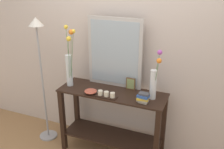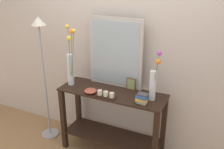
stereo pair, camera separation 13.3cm
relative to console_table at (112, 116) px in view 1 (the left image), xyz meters
name	(u,v)px [view 1 (the left image)]	position (x,y,z in m)	size (l,w,h in m)	color
wall_back	(123,43)	(0.00, 0.33, 0.83)	(6.40, 0.08, 2.70)	beige
console_table	(112,116)	(0.00, 0.00, 0.00)	(1.27, 0.43, 0.85)	black
mirror_leaning	(115,53)	(-0.04, 0.18, 0.75)	(0.67, 0.03, 0.83)	#B7B2AD
tall_vase_left	(69,64)	(-0.53, -0.04, 0.62)	(0.24, 0.24, 0.73)	silver
vase_right	(154,81)	(0.48, 0.01, 0.55)	(0.12, 0.15, 0.55)	silver
candle_tray	(106,95)	(-0.01, -0.15, 0.36)	(0.24, 0.09, 0.07)	black
picture_frame_small	(131,84)	(0.18, 0.15, 0.40)	(0.11, 0.01, 0.14)	brown
decorative_bowl	(91,91)	(-0.21, -0.13, 0.36)	(0.15, 0.15, 0.05)	#B24C38
book_stack	(143,98)	(0.41, -0.12, 0.39)	(0.13, 0.10, 0.11)	#B2A893
floor_lamp	(40,61)	(-0.95, -0.04, 0.60)	(0.24, 0.24, 1.66)	#9E9EA3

